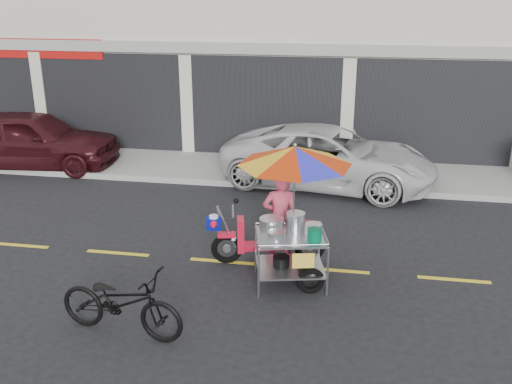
% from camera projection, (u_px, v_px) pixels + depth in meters
% --- Properties ---
extents(ground, '(90.00, 90.00, 0.00)m').
position_uv_depth(ground, '(335.00, 270.00, 9.93)').
color(ground, black).
extents(sidewalk, '(45.00, 3.00, 0.15)m').
position_uv_depth(sidewalk, '(344.00, 172.00, 15.01)').
color(sidewalk, gray).
rests_on(sidewalk, ground).
extents(shophouse_block, '(36.00, 8.11, 10.40)m').
position_uv_depth(shophouse_block, '(446.00, 1.00, 17.86)').
color(shophouse_block, beige).
rests_on(shophouse_block, ground).
extents(centerline, '(42.00, 0.10, 0.01)m').
position_uv_depth(centerline, '(335.00, 270.00, 9.93)').
color(centerline, gold).
rests_on(centerline, ground).
extents(maroon_sedan, '(4.76, 2.24, 1.57)m').
position_uv_depth(maroon_sedan, '(32.00, 139.00, 15.37)').
color(maroon_sedan, '#330E12').
rests_on(maroon_sedan, ground).
extents(white_pickup, '(5.53, 3.24, 1.45)m').
position_uv_depth(white_pickup, '(329.00, 157.00, 14.00)').
color(white_pickup, silver).
rests_on(white_pickup, ground).
extents(near_bicycle, '(1.98, 0.95, 1.00)m').
position_uv_depth(near_bicycle, '(121.00, 302.00, 7.97)').
color(near_bicycle, black).
rests_on(near_bicycle, ground).
extents(food_vendor_rig, '(2.67, 2.18, 2.39)m').
position_uv_depth(food_vendor_rig, '(287.00, 192.00, 9.32)').
color(food_vendor_rig, black).
rests_on(food_vendor_rig, ground).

